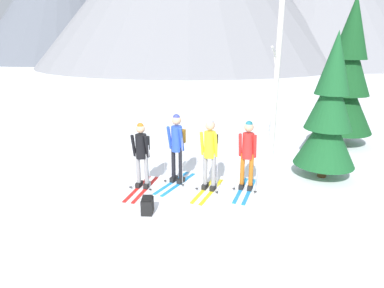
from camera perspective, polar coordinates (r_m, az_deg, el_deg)
ground_plane at (r=8.66m, az=-1.34°, el=-7.54°), size 400.00×400.00×0.00m
skier_in_black at (r=8.44m, az=-8.86°, el=-1.35°), size 0.71×1.65×1.72m
skier_in_blue at (r=8.63m, az=-2.84°, el=-0.01°), size 1.07×1.61×1.87m
skier_in_yellow at (r=8.20m, az=2.83°, el=-1.03°), size 0.91×1.59×1.85m
skier_in_red at (r=8.33m, az=9.29°, el=-1.22°), size 0.82×1.58×1.80m
pine_tree_near at (r=9.54m, az=22.19°, el=4.80°), size 1.62×1.62×3.90m
pine_tree_mid at (r=13.03m, az=24.68°, el=10.03°), size 2.13×2.13×5.14m
birch_tree_tall at (r=10.84m, az=13.96°, el=10.30°), size 0.49×1.38×4.79m
backpack_on_snow_front at (r=7.46m, az=-7.90°, el=-10.39°), size 0.25×0.33×0.38m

